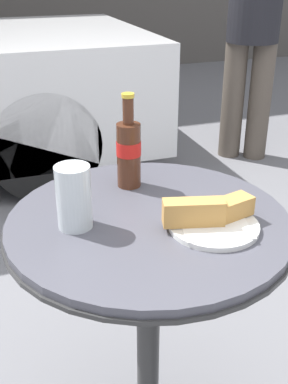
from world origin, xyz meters
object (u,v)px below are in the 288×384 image
(drinking_glass, at_px, (74,200))
(lunch_plate_near, at_px, (211,218))
(pedestrian, at_px, (254,19))
(bistro_table, at_px, (148,279))
(cola_bottle_left, at_px, (129,151))

(drinking_glass, height_order, lunch_plate_near, drinking_glass)
(drinking_glass, bearing_deg, lunch_plate_near, -20.39)
(pedestrian, bearing_deg, bistro_table, -126.37)
(drinking_glass, relative_size, pedestrian, 0.09)
(bistro_table, relative_size, pedestrian, 0.45)
(cola_bottle_left, bearing_deg, drinking_glass, -137.40)
(cola_bottle_left, bearing_deg, pedestrian, 51.12)
(drinking_glass, xyz_separation_m, lunch_plate_near, (0.29, -0.11, -0.04))
(lunch_plate_near, bearing_deg, pedestrian, 57.09)
(cola_bottle_left, height_order, lunch_plate_near, cola_bottle_left)
(cola_bottle_left, relative_size, pedestrian, 0.15)
(cola_bottle_left, distance_m, drinking_glass, 0.25)
(drinking_glass, relative_size, lunch_plate_near, 0.66)
(cola_bottle_left, xyz_separation_m, drinking_glass, (-0.18, -0.17, -0.03))
(bistro_table, distance_m, pedestrian, 2.45)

